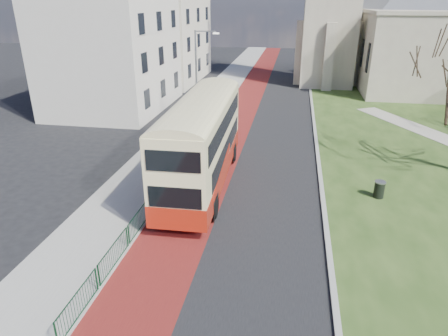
# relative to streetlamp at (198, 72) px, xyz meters

# --- Properties ---
(ground) EXTENTS (160.00, 160.00, 0.00)m
(ground) POSITION_rel_streetlamp_xyz_m (4.35, -18.00, -4.59)
(ground) COLOR black
(ground) RESTS_ON ground
(road_carriageway) EXTENTS (9.00, 120.00, 0.01)m
(road_carriageway) POSITION_rel_streetlamp_xyz_m (5.85, 2.00, -4.59)
(road_carriageway) COLOR black
(road_carriageway) RESTS_ON ground
(bus_lane) EXTENTS (3.40, 120.00, 0.01)m
(bus_lane) POSITION_rel_streetlamp_xyz_m (3.15, 2.00, -4.59)
(bus_lane) COLOR #591414
(bus_lane) RESTS_ON ground
(pavement_west) EXTENTS (4.00, 120.00, 0.12)m
(pavement_west) POSITION_rel_streetlamp_xyz_m (-0.65, 2.00, -4.53)
(pavement_west) COLOR gray
(pavement_west) RESTS_ON ground
(kerb_west) EXTENTS (0.25, 120.00, 0.13)m
(kerb_west) POSITION_rel_streetlamp_xyz_m (1.35, 2.00, -4.53)
(kerb_west) COLOR #999993
(kerb_west) RESTS_ON ground
(kerb_east) EXTENTS (0.25, 80.00, 0.13)m
(kerb_east) POSITION_rel_streetlamp_xyz_m (10.45, 4.00, -4.53)
(kerb_east) COLOR #999993
(kerb_east) RESTS_ON ground
(pedestrian_railing) EXTENTS (0.07, 24.00, 1.12)m
(pedestrian_railing) POSITION_rel_streetlamp_xyz_m (1.40, -14.00, -4.04)
(pedestrian_railing) COLOR #0D3A1C
(pedestrian_railing) RESTS_ON ground
(street_block_near) EXTENTS (10.30, 14.30, 13.00)m
(street_block_near) POSITION_rel_streetlamp_xyz_m (-9.65, 4.00, 1.92)
(street_block_near) COLOR beige
(street_block_near) RESTS_ON ground
(street_block_far) EXTENTS (10.30, 16.30, 11.50)m
(street_block_far) POSITION_rel_streetlamp_xyz_m (-9.65, 20.00, 1.17)
(street_block_far) COLOR beige
(street_block_far) RESTS_ON ground
(streetlamp) EXTENTS (2.13, 0.18, 8.00)m
(streetlamp) POSITION_rel_streetlamp_xyz_m (0.00, 0.00, 0.00)
(streetlamp) COLOR gray
(streetlamp) RESTS_ON pavement_west
(bus) EXTENTS (3.25, 12.61, 5.24)m
(bus) POSITION_rel_streetlamp_xyz_m (3.28, -12.99, -1.61)
(bus) COLOR #A01F0E
(bus) RESTS_ON ground
(litter_bin) EXTENTS (0.66, 0.66, 1.00)m
(litter_bin) POSITION_rel_streetlamp_xyz_m (13.59, -12.95, -4.05)
(litter_bin) COLOR black
(litter_bin) RESTS_ON grass_green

